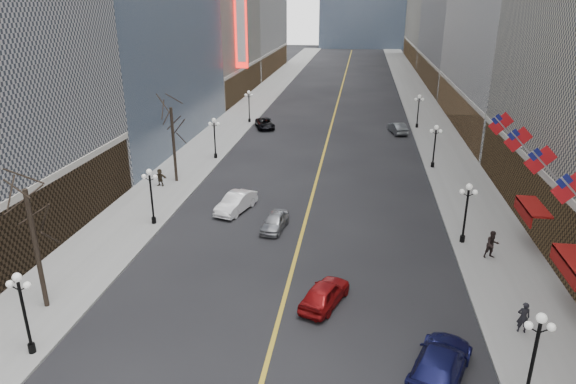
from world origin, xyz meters
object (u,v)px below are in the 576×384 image
(car_nb_near, at_px, (275,221))
(ped_ne_corner, at_px, (523,317))
(streetlamp_west_1, at_px, (151,191))
(streetlamp_east_2, at_px, (435,142))
(car_nb_far, at_px, (265,123))
(car_nb_mid, at_px, (236,203))
(streetlamp_west_0, at_px, (23,305))
(streetlamp_west_2, at_px, (214,134))
(car_sb_far, at_px, (398,128))
(streetlamp_east_1, at_px, (467,207))
(streetlamp_west_3, at_px, (249,103))
(car_sb_near, at_px, (440,364))
(streetlamp_east_3, at_px, (418,108))
(streetlamp_east_0, at_px, (535,349))
(car_sb_mid, at_px, (325,293))

(car_nb_near, bearing_deg, ped_ne_corner, -29.75)
(streetlamp_west_1, relative_size, car_nb_near, 1.16)
(streetlamp_east_2, xyz_separation_m, car_nb_far, (-20.80, 15.15, -2.22))
(car_nb_mid, distance_m, ped_ne_corner, 23.87)
(streetlamp_east_2, distance_m, ped_ne_corner, 28.83)
(streetlamp_west_0, height_order, car_nb_mid, streetlamp_west_0)
(streetlamp_west_2, height_order, car_sb_far, streetlamp_west_2)
(streetlamp_east_1, distance_m, car_nb_near, 14.18)
(streetlamp_west_2, relative_size, streetlamp_west_3, 1.00)
(car_sb_near, xyz_separation_m, car_sb_far, (0.76, 47.58, -0.08))
(car_nb_near, bearing_deg, streetlamp_east_3, 75.27)
(streetlamp_east_2, distance_m, car_nb_far, 25.83)
(streetlamp_east_1, bearing_deg, streetlamp_west_1, 180.00)
(streetlamp_west_1, xyz_separation_m, car_nb_near, (9.60, 0.55, -2.24))
(streetlamp_east_1, distance_m, streetlamp_west_2, 29.68)
(streetlamp_east_0, relative_size, car_nb_mid, 0.95)
(streetlamp_east_1, relative_size, streetlamp_west_0, 1.00)
(car_nb_mid, height_order, ped_ne_corner, ped_ne_corner)
(streetlamp_west_0, xyz_separation_m, car_sb_mid, (14.22, 6.61, -2.16))
(streetlamp_east_1, bearing_deg, car_nb_near, 177.75)
(streetlamp_east_2, height_order, car_sb_near, streetlamp_east_2)
(streetlamp_east_1, distance_m, car_nb_far, 39.20)
(car_nb_near, relative_size, ped_ne_corner, 2.17)
(ped_ne_corner, bearing_deg, car_sb_far, -81.97)
(streetlamp_west_0, distance_m, car_sb_mid, 15.83)
(streetlamp_east_1, relative_size, ped_ne_corner, 2.52)
(streetlamp_west_1, distance_m, streetlamp_west_3, 36.00)
(car_sb_far, bearing_deg, streetlamp_west_0, 53.11)
(streetlamp_east_2, relative_size, streetlamp_west_3, 1.00)
(streetlamp_west_3, bearing_deg, streetlamp_east_2, -37.33)
(streetlamp_west_1, xyz_separation_m, streetlamp_west_2, (0.00, 18.00, 0.00))
(car_nb_mid, bearing_deg, streetlamp_west_1, -131.46)
(car_nb_mid, bearing_deg, ped_ne_corner, -20.83)
(streetlamp_west_2, relative_size, car_nb_near, 1.16)
(streetlamp_east_0, relative_size, streetlamp_west_1, 1.00)
(streetlamp_east_2, xyz_separation_m, car_sb_far, (-2.80, 14.73, -2.17))
(streetlamp_west_1, bearing_deg, streetlamp_west_0, -90.00)
(streetlamp_east_3, distance_m, car_nb_mid, 36.98)
(car_nb_far, bearing_deg, streetlamp_west_3, 115.81)
(streetlamp_east_2, relative_size, streetlamp_west_1, 1.00)
(ped_ne_corner, bearing_deg, car_nb_mid, -34.37)
(streetlamp_west_3, xyz_separation_m, car_sb_mid, (14.22, -45.39, -2.16))
(streetlamp_east_3, bearing_deg, streetlamp_west_2, -142.67)
(streetlamp_west_2, xyz_separation_m, car_sb_near, (20.04, -32.85, -2.09))
(streetlamp_east_1, height_order, car_sb_near, streetlamp_east_1)
(streetlamp_west_1, distance_m, car_nb_far, 33.34)
(streetlamp_west_2, xyz_separation_m, streetlamp_west_3, (0.00, 18.00, 0.00))
(streetlamp_west_0, relative_size, car_nb_far, 0.92)
(streetlamp_east_1, relative_size, streetlamp_west_1, 1.00)
(streetlamp_east_2, bearing_deg, streetlamp_west_3, 142.67)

